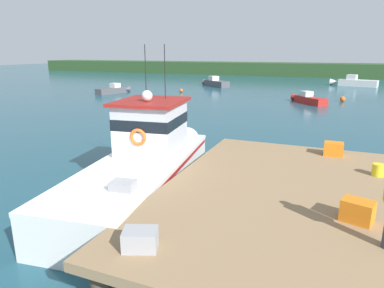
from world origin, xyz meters
The scene contains 14 objects.
ground_plane centered at (0.00, 0.00, 0.00)m, with size 200.00×200.00×0.00m, color #1E4C5B.
dock centered at (4.80, 0.00, 1.07)m, with size 6.00×9.00×1.20m.
main_fishing_boat centered at (0.13, 1.11, 1.01)m, with size 3.58×9.96×4.80m.
crate_single_far centered at (6.36, -1.09, 1.43)m, with size 0.60×0.44×0.45m, color orange.
crate_single_by_cleat centered at (2.79, -3.67, 1.38)m, with size 0.60×0.44×0.36m, color #9E9EA3.
crate_stack_near_edge centered at (5.84, 3.69, 1.42)m, with size 0.60×0.44×0.45m, color orange.
bait_bucket centered at (7.02, 2.09, 1.37)m, with size 0.32×0.32×0.34m, color yellow.
moored_boat_outer_mooring centered at (8.04, 43.53, 0.52)m, with size 6.09×2.62×1.52m.
moored_boat_far_right centered at (3.53, 24.47, 0.37)m, with size 3.48×3.68×1.08m.
moored_boat_off_the_point centered at (-17.29, 24.12, 0.39)m, with size 2.01×4.48×1.12m.
moored_boat_near_channel centered at (-9.37, 36.23, 0.46)m, with size 4.81×4.04×1.34m.
mooring_buoy_inshore centered at (-10.69, 28.01, 0.21)m, with size 0.42×0.42×0.42m, color #EA5B19.
mooring_buoy_spare_mooring centered at (6.43, 26.91, 0.25)m, with size 0.49×0.49×0.49m, color #EA5B19.
far_shoreline centered at (0.00, 62.00, 1.20)m, with size 120.00×8.00×2.40m, color #284723.
Camera 1 is at (5.69, -8.29, 4.57)m, focal length 32.17 mm.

